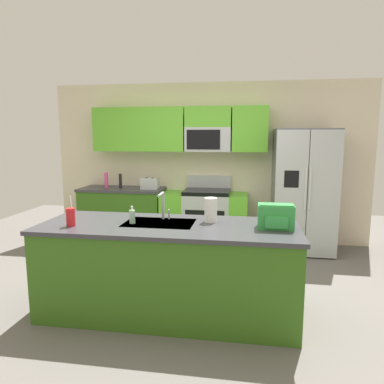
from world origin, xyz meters
The scene contains 14 objects.
ground_plane centered at (0.00, 0.00, 0.00)m, with size 9.00×9.00×0.00m, color #66605B.
kitchen_wall_unit centered at (-0.14, 2.08, 1.47)m, with size 5.20×0.43×2.60m.
back_counter centered at (-1.38, 1.80, 0.45)m, with size 1.37×0.63×0.90m.
range_oven centered at (-0.01, 1.80, 0.44)m, with size 1.36×0.61×1.10m.
refrigerator centered at (1.49, 1.73, 0.93)m, with size 0.90×0.76×1.85m.
island_counter centered at (-0.09, -0.47, 0.45)m, with size 2.48×0.92×0.90m.
toaster centered at (-0.90, 1.75, 0.99)m, with size 0.28×0.16×0.18m.
pepper_mill centered at (-1.41, 1.80, 1.02)m, with size 0.05×0.05×0.23m, color black.
bottle_pink centered at (-1.64, 1.77, 1.03)m, with size 0.06×0.06×0.25m, color #EA4C93.
sink_faucet centered at (-0.19, -0.28, 1.07)m, with size 0.08×0.21×0.28m.
drink_cup_red centered at (-0.98, -0.68, 0.99)m, with size 0.08×0.08×0.29m.
soap_dispenser centered at (-0.44, -0.49, 0.97)m, with size 0.06×0.06×0.17m.
paper_towel_roll centered at (0.30, -0.31, 1.02)m, with size 0.12×0.12×0.24m, color white.
backpack centered at (0.91, -0.47, 1.02)m, with size 0.32×0.22×0.23m.
Camera 1 is at (0.64, -3.69, 1.73)m, focal length 32.91 mm.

